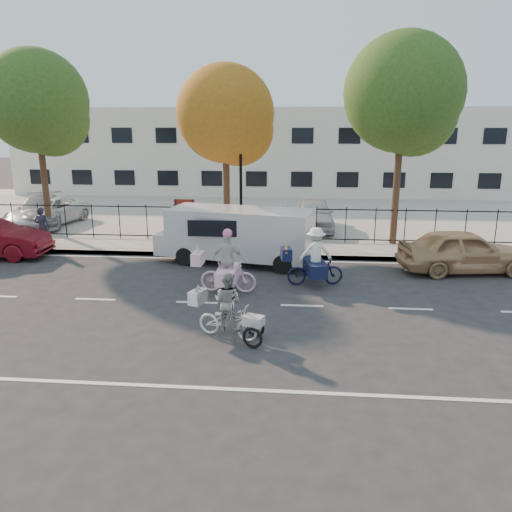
# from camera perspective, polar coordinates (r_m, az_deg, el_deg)

# --- Properties ---
(ground) EXTENTS (120.00, 120.00, 0.00)m
(ground) POSITION_cam_1_polar(r_m,az_deg,el_deg) (14.43, -6.78, -5.31)
(ground) COLOR #333334
(road_markings) EXTENTS (60.00, 9.52, 0.01)m
(road_markings) POSITION_cam_1_polar(r_m,az_deg,el_deg) (14.43, -6.78, -5.29)
(road_markings) COLOR silver
(road_markings) RESTS_ON ground
(curb) EXTENTS (60.00, 0.10, 0.15)m
(curb) POSITION_cam_1_polar(r_m,az_deg,el_deg) (19.15, -3.77, 0.09)
(curb) COLOR #A8A399
(curb) RESTS_ON ground
(sidewalk) EXTENTS (60.00, 2.20, 0.15)m
(sidewalk) POSITION_cam_1_polar(r_m,az_deg,el_deg) (20.16, -3.33, 0.85)
(sidewalk) COLOR #A8A399
(sidewalk) RESTS_ON ground
(parking_lot) EXTENTS (60.00, 15.60, 0.15)m
(parking_lot) POSITION_cam_1_polar(r_m,az_deg,el_deg) (28.81, -0.81, 5.14)
(parking_lot) COLOR #A8A399
(parking_lot) RESTS_ON ground
(iron_fence) EXTENTS (58.00, 0.06, 1.50)m
(iron_fence) POSITION_cam_1_polar(r_m,az_deg,el_deg) (21.04, -2.94, 3.76)
(iron_fence) COLOR black
(iron_fence) RESTS_ON sidewalk
(building) EXTENTS (34.00, 10.00, 6.00)m
(building) POSITION_cam_1_polar(r_m,az_deg,el_deg) (38.40, 0.70, 11.98)
(building) COLOR silver
(building) RESTS_ON ground
(lamppost) EXTENTS (0.36, 0.36, 4.33)m
(lamppost) POSITION_cam_1_polar(r_m,az_deg,el_deg) (20.27, -1.76, 9.67)
(lamppost) COLOR black
(lamppost) RESTS_ON sidewalk
(street_sign) EXTENTS (0.85, 0.06, 1.80)m
(street_sign) POSITION_cam_1_polar(r_m,az_deg,el_deg) (20.89, -8.16, 4.99)
(street_sign) COLOR black
(street_sign) RESTS_ON sidewalk
(zebra_trike) EXTENTS (1.88, 1.23, 1.63)m
(zebra_trike) POSITION_cam_1_polar(r_m,az_deg,el_deg) (11.89, -3.23, -6.49)
(zebra_trike) COLOR white
(zebra_trike) RESTS_ON ground
(unicorn_bike) EXTENTS (1.95, 1.36, 1.97)m
(unicorn_bike) POSITION_cam_1_polar(r_m,az_deg,el_deg) (15.00, -3.35, -1.50)
(unicorn_bike) COLOR #F2B8D3
(unicorn_bike) RESTS_ON ground
(bull_bike) EXTENTS (2.03, 1.41, 1.85)m
(bull_bike) POSITION_cam_1_polar(r_m,az_deg,el_deg) (15.80, 6.69, -0.70)
(bull_bike) COLOR black
(bull_bike) RESTS_ON ground
(white_van) EXTENTS (5.94, 2.91, 2.00)m
(white_van) POSITION_cam_1_polar(r_m,az_deg,el_deg) (18.08, -2.14, 2.58)
(white_van) COLOR silver
(white_van) RESTS_ON ground
(gold_sedan) EXTENTS (4.58, 2.35, 1.49)m
(gold_sedan) POSITION_cam_1_polar(r_m,az_deg,el_deg) (18.45, 22.67, 0.53)
(gold_sedan) COLOR tan
(gold_sedan) RESTS_ON ground
(pedestrian) EXTENTS (0.63, 0.45, 1.62)m
(pedestrian) POSITION_cam_1_polar(r_m,az_deg,el_deg) (21.71, -23.25, 3.06)
(pedestrian) COLOR black
(pedestrian) RESTS_ON sidewalk
(lot_car_a) EXTENTS (3.60, 5.23, 1.41)m
(lot_car_a) POSITION_cam_1_polar(r_m,az_deg,el_deg) (26.53, -23.34, 4.78)
(lot_car_a) COLOR #999CA0
(lot_car_a) RESTS_ON parking_lot
(lot_car_b) EXTENTS (2.88, 5.02, 1.32)m
(lot_car_b) POSITION_cam_1_polar(r_m,az_deg,el_deg) (26.34, -22.87, 4.66)
(lot_car_b) COLOR white
(lot_car_b) RESTS_ON parking_lot
(lot_car_d) EXTENTS (1.77, 4.26, 1.44)m
(lot_car_d) POSITION_cam_1_polar(r_m,az_deg,el_deg) (23.53, 6.66, 4.80)
(lot_car_d) COLOR #B9BCC1
(lot_car_d) RESTS_ON parking_lot
(tree_west) EXTENTS (4.42, 4.42, 8.10)m
(tree_west) POSITION_cam_1_polar(r_m,az_deg,el_deg) (24.25, -23.43, 15.41)
(tree_west) COLOR #442D1D
(tree_west) RESTS_ON ground
(tree_mid) EXTENTS (4.01, 4.01, 7.36)m
(tree_mid) POSITION_cam_1_polar(r_m,az_deg,el_deg) (21.28, -3.10, 15.40)
(tree_mid) COLOR #442D1D
(tree_mid) RESTS_ON ground
(tree_east) EXTENTS (4.58, 4.58, 8.40)m
(tree_east) POSITION_cam_1_polar(r_m,az_deg,el_deg) (21.02, 16.80, 16.81)
(tree_east) COLOR #442D1D
(tree_east) RESTS_ON ground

